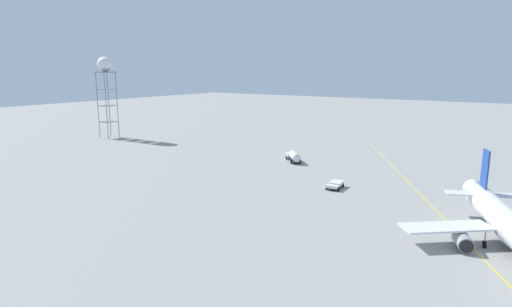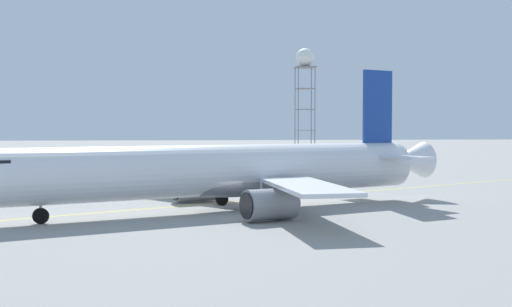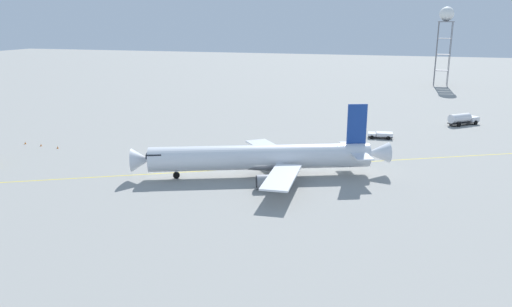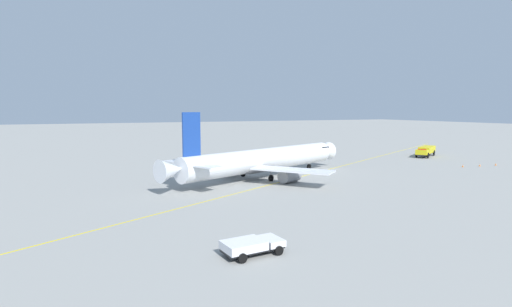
{
  "view_description": "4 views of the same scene",
  "coord_description": "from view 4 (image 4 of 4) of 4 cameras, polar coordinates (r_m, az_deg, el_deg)",
  "views": [
    {
      "loc": [
        1.09,
        64.45,
        25.01
      ],
      "look_at": [
        52.89,
        -13.61,
        6.16
      ],
      "focal_mm": 29.33,
      "sensor_mm": 36.0,
      "label": 1
    },
    {
      "loc": [
        -48.98,
        4.11,
        6.55
      ],
      "look_at": [
        20.13,
        -4.99,
        3.79
      ],
      "focal_mm": 44.74,
      "sensor_mm": 36.0,
      "label": 2
    },
    {
      "loc": [
        -74.44,
        -21.6,
        24.96
      ],
      "look_at": [
        1.36,
        1.21,
        3.72
      ],
      "focal_mm": 35.15,
      "sensor_mm": 36.0,
      "label": 3
    },
    {
      "loc": [
        64.52,
        -30.3,
        12.27
      ],
      "look_at": [
        0.4,
        -0.85,
        4.36
      ],
      "focal_mm": 28.02,
      "sensor_mm": 36.0,
      "label": 4
    }
  ],
  "objects": [
    {
      "name": "safety_cone_mid",
      "position": [
        98.22,
        29.31,
        -1.44
      ],
      "size": [
        0.36,
        0.36,
        0.55
      ],
      "color": "orange",
      "rests_on": "ground_plane"
    },
    {
      "name": "taxiway_centreline",
      "position": [
        70.15,
        4.94,
        -3.7
      ],
      "size": [
        85.43,
        160.58,
        0.01
      ],
      "rotation": [
        0.0,
        0.0,
        2.06
      ],
      "color": "yellow",
      "rests_on": "ground_plane"
    },
    {
      "name": "safety_cone_near",
      "position": [
        95.03,
        27.43,
        -1.58
      ],
      "size": [
        0.36,
        0.36,
        0.55
      ],
      "color": "orange",
      "rests_on": "ground_plane"
    },
    {
      "name": "airliner_main",
      "position": [
        70.8,
        0.82,
        -1.07
      ],
      "size": [
        28.76,
        40.49,
        11.78
      ],
      "rotation": [
        0.0,
        0.0,
        1.95
      ],
      "color": "white",
      "rests_on": "ground_plane"
    },
    {
      "name": "fire_tender_truck",
      "position": [
        112.25,
        23.09,
        0.4
      ],
      "size": [
        7.79,
        10.59,
        2.5
      ],
      "rotation": [
        0.0,
        0.0,
        5.25
      ],
      "color": "#232326",
      "rests_on": "ground_plane"
    },
    {
      "name": "ground_plane",
      "position": [
        72.33,
        0.48,
        -3.37
      ],
      "size": [
        600.0,
        600.0,
        0.0
      ],
      "primitive_type": "plane",
      "color": "gray"
    },
    {
      "name": "pushback_tug_truck",
      "position": [
        34.56,
        -0.64,
        -12.97
      ],
      "size": [
        3.19,
        5.39,
        1.3
      ],
      "rotation": [
        0.0,
        0.0,
        1.67
      ],
      "color": "#232326",
      "rests_on": "ground_plane"
    },
    {
      "name": "safety_cone_far",
      "position": [
        101.44,
        31.03,
        -1.31
      ],
      "size": [
        0.36,
        0.36,
        0.55
      ],
      "color": "orange",
      "rests_on": "ground_plane"
    }
  ]
}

